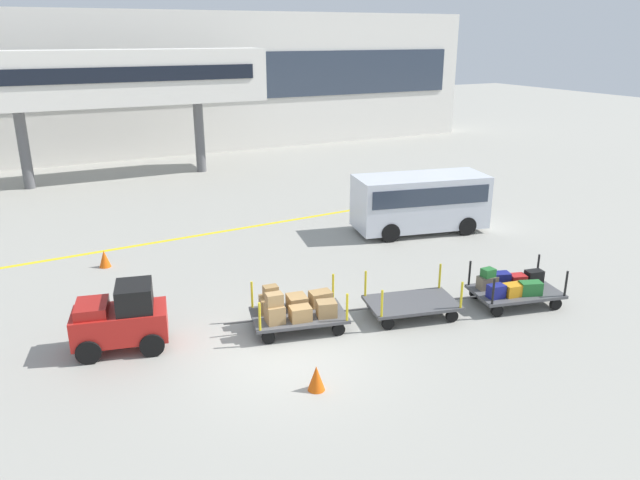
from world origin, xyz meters
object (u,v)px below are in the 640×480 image
object	(u,v)px
baggage_tug	(121,319)
baggage_cart_lead	(295,309)
safety_cone_near	(105,259)
safety_cone_far	(316,378)
shuttle_van	(420,199)
baggage_cart_middle	(411,303)
baggage_cart_tail	(513,287)

from	to	relation	value
baggage_tug	baggage_cart_lead	xyz separation A→B (m)	(3.99, -0.87, -0.22)
baggage_cart_lead	safety_cone_near	size ratio (longest dim) A/B	5.61
safety_cone_far	shuttle_van	bearing A→B (deg)	44.02
baggage_cart_lead	safety_cone_near	bearing A→B (deg)	119.20
baggage_tug	safety_cone_near	xyz separation A→B (m)	(0.35, 5.64, -0.48)
baggage_tug	baggage_cart_middle	size ratio (longest dim) A/B	0.74
shuttle_van	baggage_tug	bearing A→B (deg)	-159.44
baggage_tug	safety_cone_near	bearing A→B (deg)	86.41
baggage_cart_lead	baggage_cart_middle	xyz separation A→B (m)	(2.99, -0.68, -0.18)
baggage_cart_lead	shuttle_van	distance (m)	8.99
baggage_cart_middle	baggage_cart_lead	bearing A→B (deg)	167.18
baggage_tug	baggage_cart_middle	bearing A→B (deg)	-12.54
shuttle_van	baggage_cart_tail	bearing A→B (deg)	-103.08
baggage_tug	baggage_cart_lead	distance (m)	4.09
baggage_cart_lead	baggage_cart_middle	world-z (taller)	baggage_cart_lead
baggage_cart_lead	baggage_cart_middle	size ratio (longest dim) A/B	1.00
baggage_tug	baggage_cart_middle	distance (m)	7.17
baggage_cart_lead	shuttle_van	xyz separation A→B (m)	(7.35, 5.13, 0.71)
baggage_cart_tail	safety_cone_far	bearing A→B (deg)	-167.98
baggage_cart_tail	safety_cone_far	xyz separation A→B (m)	(-6.61, -1.41, -0.21)
baggage_cart_tail	safety_cone_near	size ratio (longest dim) A/B	5.61
baggage_cart_middle	shuttle_van	size ratio (longest dim) A/B	0.61
baggage_cart_lead	shuttle_van	size ratio (longest dim) A/B	0.61
baggage_cart_middle	safety_cone_far	size ratio (longest dim) A/B	5.61
baggage_cart_middle	baggage_cart_tail	world-z (taller)	same
baggage_tug	shuttle_van	world-z (taller)	shuttle_van
safety_cone_near	safety_cone_far	distance (m)	9.66
baggage_tug	safety_cone_far	xyz separation A→B (m)	(3.24, -3.57, -0.48)
baggage_tug	baggage_cart_middle	xyz separation A→B (m)	(6.99, -1.55, -0.41)
shuttle_van	safety_cone_near	xyz separation A→B (m)	(-10.99, 1.39, -0.96)
baggage_cart_tail	baggage_cart_lead	bearing A→B (deg)	167.56
baggage_tug	shuttle_van	size ratio (longest dim) A/B	0.45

